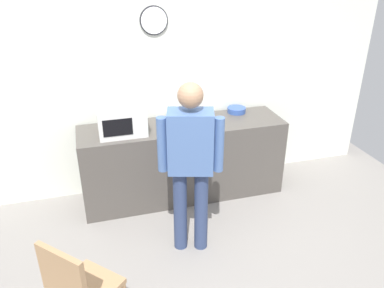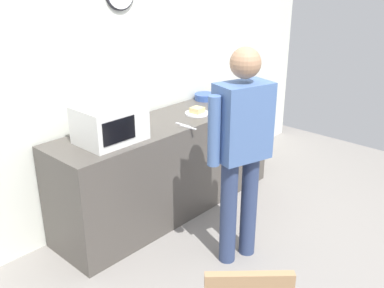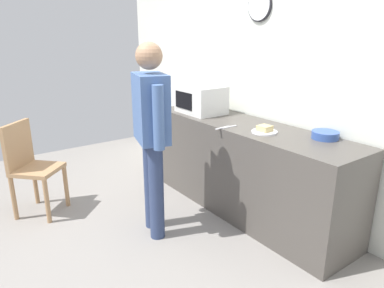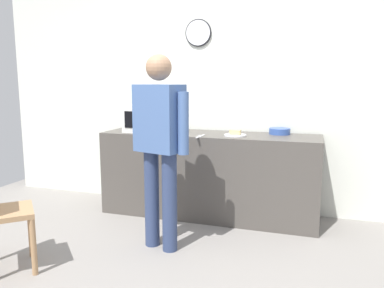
% 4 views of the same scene
% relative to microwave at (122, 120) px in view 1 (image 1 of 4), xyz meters
% --- Properties ---
extents(ground_plane, '(6.00, 6.00, 0.00)m').
position_rel_microwave_xyz_m(ground_plane, '(0.58, -1.18, -1.07)').
color(ground_plane, gray).
extents(back_wall, '(5.40, 0.13, 2.60)m').
position_rel_microwave_xyz_m(back_wall, '(0.58, 0.42, 0.24)').
color(back_wall, silver).
rests_on(back_wall, ground_plane).
extents(kitchen_counter, '(2.34, 0.62, 0.92)m').
position_rel_microwave_xyz_m(kitchen_counter, '(0.68, 0.04, -0.61)').
color(kitchen_counter, '#4C4742').
rests_on(kitchen_counter, ground_plane).
extents(microwave, '(0.50, 0.39, 0.30)m').
position_rel_microwave_xyz_m(microwave, '(0.00, 0.00, 0.00)').
color(microwave, silver).
rests_on(microwave, kitchen_counter).
extents(sandwich_plate, '(0.23, 0.23, 0.07)m').
position_rel_microwave_xyz_m(sandwich_plate, '(0.98, -0.04, -0.13)').
color(sandwich_plate, white).
rests_on(sandwich_plate, kitchen_counter).
extents(salad_bowl, '(0.22, 0.22, 0.06)m').
position_rel_microwave_xyz_m(salad_bowl, '(1.41, 0.24, -0.12)').
color(salad_bowl, '#33519E').
rests_on(salad_bowl, kitchen_counter).
extents(fork_utensil, '(0.04, 0.17, 0.01)m').
position_rel_microwave_xyz_m(fork_utensil, '(0.65, -0.24, -0.15)').
color(fork_utensil, silver).
rests_on(fork_utensil, kitchen_counter).
extents(spoon_utensil, '(0.02, 0.17, 0.01)m').
position_rel_microwave_xyz_m(spoon_utensil, '(0.66, -0.16, -0.15)').
color(spoon_utensil, silver).
rests_on(spoon_utensil, kitchen_counter).
extents(person_standing, '(0.57, 0.34, 1.70)m').
position_rel_microwave_xyz_m(person_standing, '(0.51, -0.91, -0.07)').
color(person_standing, navy).
rests_on(person_standing, ground_plane).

